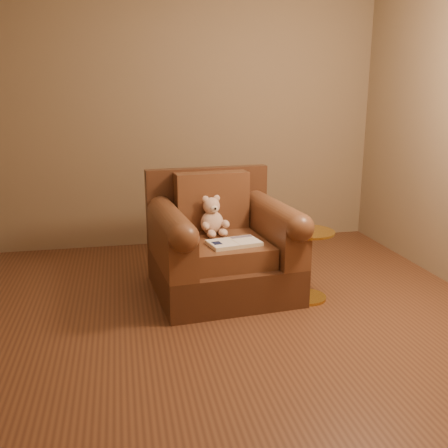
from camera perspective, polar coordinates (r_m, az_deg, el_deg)
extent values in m
plane|color=brown|center=(3.60, 0.40, -11.01)|extent=(4.00, 4.00, 0.00)
cube|color=#846F51|center=(5.22, -4.36, 12.34)|extent=(4.00, 0.02, 2.70)
cube|color=#846F51|center=(1.38, 18.57, 4.90)|extent=(4.00, 0.02, 2.70)
cube|color=#472817|center=(4.05, -0.16, -5.76)|extent=(1.14, 1.10, 0.30)
cube|color=#472817|center=(4.33, -1.89, 2.17)|extent=(1.06, 0.20, 0.66)
cube|color=brown|center=(3.92, 0.07, -2.91)|extent=(0.68, 0.79, 0.16)
cube|color=brown|center=(4.18, -1.41, 2.70)|extent=(0.63, 0.22, 0.48)
cube|color=brown|center=(3.80, -6.04, -2.17)|extent=(0.29, 0.91, 0.34)
cube|color=brown|center=(4.04, 5.82, -1.14)|extent=(0.29, 0.91, 0.34)
cylinder|color=brown|center=(3.76, -6.11, 0.30)|extent=(0.29, 0.91, 0.21)
cylinder|color=brown|center=(4.00, 5.88, 1.19)|extent=(0.29, 0.91, 0.21)
ellipsoid|color=beige|center=(4.05, -1.37, 0.15)|extent=(0.19, 0.17, 0.20)
sphere|color=beige|center=(4.03, -1.45, 2.09)|extent=(0.14, 0.14, 0.14)
ellipsoid|color=beige|center=(4.01, -2.13, 2.85)|extent=(0.06, 0.03, 0.06)
ellipsoid|color=beige|center=(4.04, -0.85, 2.96)|extent=(0.06, 0.03, 0.06)
ellipsoid|color=beige|center=(3.97, -1.10, 1.73)|extent=(0.06, 0.04, 0.06)
sphere|color=black|center=(3.95, -0.99, 1.76)|extent=(0.02, 0.02, 0.02)
ellipsoid|color=beige|center=(3.95, -2.14, -0.24)|extent=(0.06, 0.12, 0.06)
ellipsoid|color=beige|center=(4.01, 0.18, 0.01)|extent=(0.06, 0.12, 0.06)
ellipsoid|color=beige|center=(3.95, -1.45, -1.14)|extent=(0.07, 0.12, 0.06)
ellipsoid|color=beige|center=(3.98, -0.10, -0.99)|extent=(0.07, 0.12, 0.06)
cube|color=beige|center=(3.77, 1.16, -2.19)|extent=(0.42, 0.30, 0.03)
cube|color=white|center=(3.73, -0.20, -2.14)|extent=(0.23, 0.26, 0.00)
cube|color=white|center=(3.80, 2.50, -1.81)|extent=(0.23, 0.26, 0.00)
cube|color=beige|center=(3.76, 1.16, -1.96)|extent=(0.05, 0.23, 0.00)
cube|color=#0F1638|center=(3.71, -0.82, -2.19)|extent=(0.08, 0.09, 0.00)
cube|color=slate|center=(3.87, 1.98, -1.46)|extent=(0.18, 0.08, 0.00)
cylinder|color=gold|center=(4.02, 9.33, -8.23)|extent=(0.32, 0.32, 0.02)
cylinder|color=gold|center=(3.92, 9.49, -4.67)|extent=(0.03, 0.03, 0.51)
cylinder|color=gold|center=(3.84, 9.66, -0.90)|extent=(0.39, 0.39, 0.02)
cylinder|color=gold|center=(3.84, 9.65, -1.09)|extent=(0.03, 0.03, 0.02)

